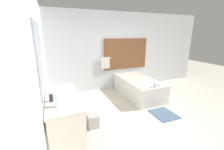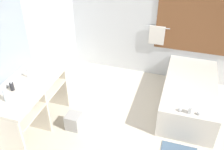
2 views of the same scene
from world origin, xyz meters
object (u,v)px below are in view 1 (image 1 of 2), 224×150
object	(u,v)px
bathtub	(138,86)
waste_bin	(93,121)
soap_dispenser	(51,98)
water_bottle_1	(57,100)

from	to	relation	value
bathtub	waste_bin	bearing A→B (deg)	-147.74
waste_bin	soap_dispenser	bearing A→B (deg)	-155.14
water_bottle_1	waste_bin	distance (m)	1.26
bathtub	soap_dispenser	size ratio (longest dim) A/B	12.27
soap_dispenser	bathtub	bearing A→B (deg)	30.19
water_bottle_1	waste_bin	world-z (taller)	water_bottle_1
soap_dispenser	water_bottle_1	bearing A→B (deg)	-71.05
bathtub	water_bottle_1	bearing A→B (deg)	-145.18
bathtub	waste_bin	xyz separation A→B (m)	(-1.83, -1.16, -0.16)
waste_bin	bathtub	bearing A→B (deg)	32.26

